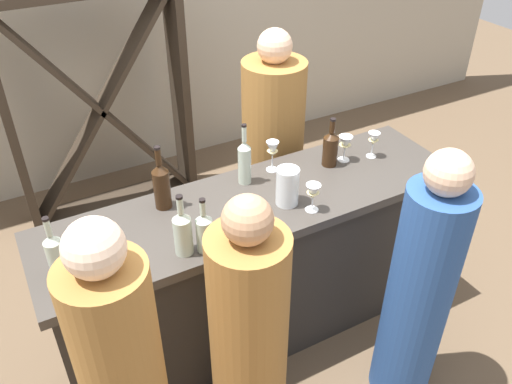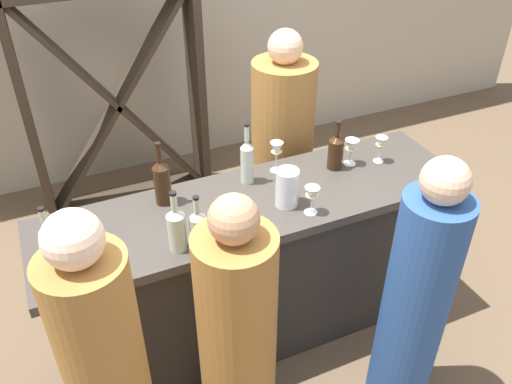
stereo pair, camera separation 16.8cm
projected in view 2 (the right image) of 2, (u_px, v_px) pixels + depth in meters
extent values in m
plane|color=brown|center=(256.00, 329.00, 3.23)|extent=(12.00, 12.00, 0.00)
cube|color=#B2A893|center=(139.00, 1.00, 4.08)|extent=(8.00, 0.10, 2.80)
cube|color=#2A2723|center=(256.00, 274.00, 2.97)|extent=(2.14, 0.53, 0.92)
cube|color=#3D3833|center=(256.00, 204.00, 2.69)|extent=(2.22, 0.61, 0.05)
cube|color=#33281E|center=(28.00, 120.00, 3.66)|extent=(0.06, 0.28, 1.70)
cube|color=#33281E|center=(197.00, 90.00, 4.06)|extent=(0.06, 0.28, 1.70)
cube|color=#33281E|center=(132.00, 196.00, 4.33)|extent=(1.28, 0.28, 0.06)
cube|color=#33281E|center=(117.00, 104.00, 3.86)|extent=(1.19, 0.20, 1.60)
cube|color=#33281E|center=(117.00, 104.00, 3.86)|extent=(1.19, 0.20, 1.60)
cylinder|color=#B7C6B2|center=(52.00, 248.00, 2.24)|extent=(0.07, 0.07, 0.18)
cone|color=#B7C6B2|center=(46.00, 228.00, 2.18)|extent=(0.07, 0.07, 0.03)
cylinder|color=#B7C6B2|center=(43.00, 218.00, 2.15)|extent=(0.03, 0.03, 0.08)
cylinder|color=black|center=(41.00, 209.00, 2.12)|extent=(0.03, 0.03, 0.01)
cylinder|color=#B7C6B2|center=(177.00, 232.00, 2.33)|extent=(0.08, 0.08, 0.18)
cone|color=#B7C6B2|center=(175.00, 213.00, 2.26)|extent=(0.08, 0.08, 0.04)
cylinder|color=#B7C6B2|center=(174.00, 202.00, 2.23)|extent=(0.03, 0.03, 0.08)
cylinder|color=black|center=(173.00, 193.00, 2.21)|extent=(0.03, 0.03, 0.01)
cylinder|color=#331E0F|center=(163.00, 185.00, 2.61)|extent=(0.08, 0.08, 0.20)
cone|color=#331E0F|center=(160.00, 164.00, 2.54)|extent=(0.08, 0.08, 0.04)
cylinder|color=#331E0F|center=(159.00, 153.00, 2.50)|extent=(0.03, 0.03, 0.09)
cylinder|color=black|center=(158.00, 144.00, 2.47)|extent=(0.03, 0.03, 0.01)
cylinder|color=#B7C6B2|center=(199.00, 232.00, 2.34)|extent=(0.07, 0.07, 0.16)
cone|color=#B7C6B2|center=(197.00, 215.00, 2.28)|extent=(0.07, 0.07, 0.03)
cylinder|color=#B7C6B2|center=(196.00, 206.00, 2.25)|extent=(0.03, 0.03, 0.07)
cylinder|color=black|center=(196.00, 198.00, 2.23)|extent=(0.03, 0.03, 0.01)
cylinder|color=#B7C6B2|center=(247.00, 165.00, 2.76)|extent=(0.07, 0.07, 0.20)
cone|color=#B7C6B2|center=(247.00, 145.00, 2.69)|extent=(0.07, 0.07, 0.04)
cylinder|color=#B7C6B2|center=(247.00, 134.00, 2.65)|extent=(0.02, 0.02, 0.09)
cylinder|color=black|center=(247.00, 125.00, 2.63)|extent=(0.03, 0.03, 0.01)
cylinder|color=#331E0F|center=(335.00, 154.00, 2.88)|extent=(0.08, 0.08, 0.17)
cone|color=#331E0F|center=(337.00, 138.00, 2.82)|extent=(0.08, 0.08, 0.03)
cylinder|color=#331E0F|center=(338.00, 129.00, 2.79)|extent=(0.03, 0.03, 0.07)
cylinder|color=black|center=(339.00, 122.00, 2.77)|extent=(0.03, 0.03, 0.01)
cylinder|color=white|center=(311.00, 212.00, 2.59)|extent=(0.07, 0.07, 0.00)
cylinder|color=white|center=(311.00, 206.00, 2.57)|extent=(0.01, 0.01, 0.07)
cone|color=white|center=(312.00, 194.00, 2.53)|extent=(0.07, 0.07, 0.08)
cone|color=beige|center=(312.00, 198.00, 2.54)|extent=(0.06, 0.06, 0.03)
cylinder|color=white|center=(378.00, 161.00, 2.98)|extent=(0.06, 0.06, 0.00)
cylinder|color=white|center=(379.00, 155.00, 2.96)|extent=(0.01, 0.01, 0.08)
cone|color=white|center=(381.00, 143.00, 2.92)|extent=(0.07, 0.07, 0.07)
cone|color=beige|center=(380.00, 147.00, 2.93)|extent=(0.06, 0.06, 0.03)
cylinder|color=white|center=(349.00, 163.00, 2.96)|extent=(0.07, 0.07, 0.00)
cylinder|color=white|center=(350.00, 158.00, 2.94)|extent=(0.01, 0.01, 0.07)
cone|color=white|center=(352.00, 146.00, 2.90)|extent=(0.08, 0.08, 0.08)
cone|color=beige|center=(351.00, 150.00, 2.91)|extent=(0.07, 0.07, 0.02)
cylinder|color=white|center=(276.00, 170.00, 2.90)|extent=(0.07, 0.07, 0.00)
cylinder|color=white|center=(276.00, 163.00, 2.88)|extent=(0.01, 0.01, 0.08)
cone|color=white|center=(277.00, 150.00, 2.83)|extent=(0.07, 0.07, 0.09)
cone|color=beige|center=(276.00, 154.00, 2.84)|extent=(0.06, 0.06, 0.03)
cylinder|color=silver|center=(287.00, 188.00, 2.59)|extent=(0.11, 0.11, 0.20)
cylinder|color=#284C8C|center=(414.00, 309.00, 2.52)|extent=(0.39, 0.39, 1.28)
sphere|color=#D8AD8C|center=(445.00, 181.00, 2.10)|extent=(0.20, 0.20, 0.20)
cylinder|color=#9E6B33|center=(238.00, 348.00, 2.34)|extent=(0.37, 0.37, 1.26)
sphere|color=tan|center=(234.00, 219.00, 1.93)|extent=(0.20, 0.20, 0.20)
sphere|color=beige|center=(73.00, 239.00, 1.61)|extent=(0.20, 0.20, 0.20)
cylinder|color=#9E6B33|center=(282.00, 165.00, 3.46)|extent=(0.51, 0.51, 1.40)
sphere|color=#D8AD8C|center=(285.00, 47.00, 3.01)|extent=(0.21, 0.21, 0.21)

